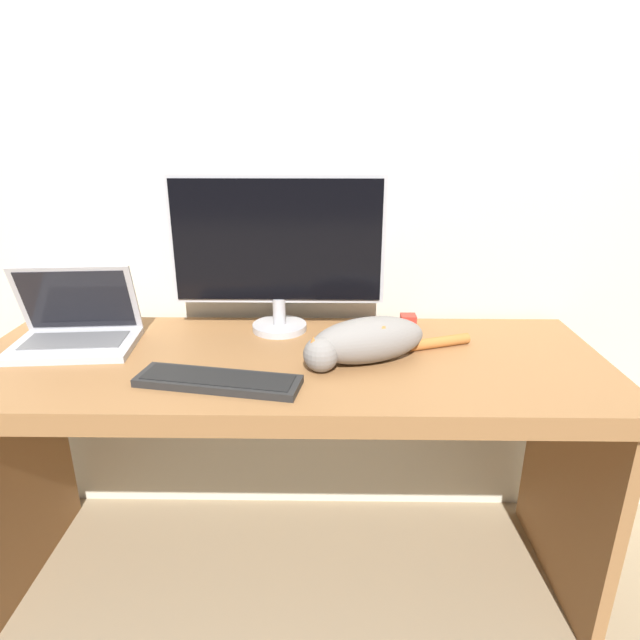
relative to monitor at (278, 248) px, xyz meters
The scene contains 7 objects.
wall_back 0.32m from the monitor, 76.80° to the left, with size 6.40×0.06×2.60m.
desk 0.47m from the monitor, 79.48° to the right, with size 1.78×0.65×0.77m.
monitor is the anchor object (origin of this frame).
laptop 0.64m from the monitor, 166.46° to the right, with size 0.36×0.26×0.24m.
external_keyboard 0.48m from the monitor, 107.31° to the right, with size 0.43×0.18×0.02m.
cat 0.41m from the monitor, 43.54° to the right, with size 0.49×0.27×0.13m.
small_toy 0.47m from the monitor, ahead, with size 0.05×0.05×0.05m.
Camera 1 is at (0.11, -1.05, 1.39)m, focal length 30.00 mm.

